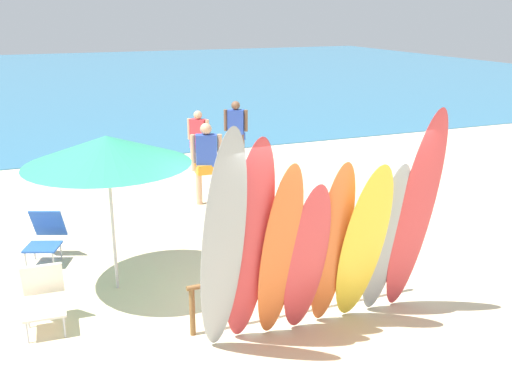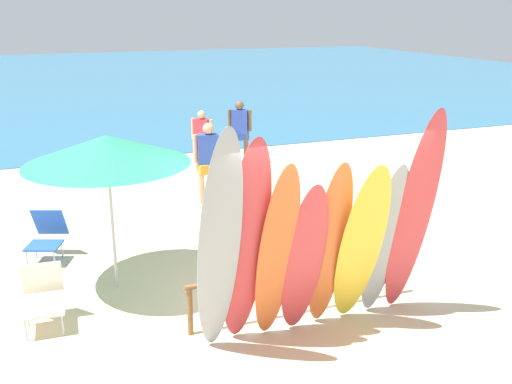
{
  "view_description": "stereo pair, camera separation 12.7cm",
  "coord_description": "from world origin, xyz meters",
  "px_view_note": "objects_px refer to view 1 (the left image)",
  "views": [
    {
      "loc": [
        -3.1,
        -6.15,
        3.83
      ],
      "look_at": [
        0.0,
        1.52,
        1.22
      ],
      "focal_mm": 41.07,
      "sensor_mm": 36.0,
      "label": 1
    },
    {
      "loc": [
        -2.99,
        -6.19,
        3.83
      ],
      "look_at": [
        0.0,
        1.52,
        1.22
      ],
      "focal_mm": 41.07,
      "sensor_mm": 36.0,
      "label": 2
    }
  ],
  "objects_px": {
    "surfboard_rack": "(300,276)",
    "beach_umbrella": "(107,150)",
    "beachgoer_midbeach": "(198,137)",
    "beach_chair_red": "(46,235)",
    "surfboard_grey_0": "(223,248)",
    "surfboard_red_3": "(307,260)",
    "beach_chair_blue": "(43,295)",
    "surfboard_orange_2": "(280,255)",
    "beachgoer_strolling": "(236,128)",
    "surfboard_red_7": "(415,214)",
    "beachgoer_near_rack": "(207,158)",
    "surfboard_red_1": "(249,246)",
    "surfboard_grey_6": "(386,240)",
    "surfboard_orange_4": "(332,246)",
    "surfboard_yellow_5": "(363,245)"
  },
  "relations": [
    {
      "from": "surfboard_grey_0",
      "to": "beach_chair_blue",
      "type": "height_order",
      "value": "surfboard_grey_0"
    },
    {
      "from": "surfboard_orange_2",
      "to": "surfboard_orange_4",
      "type": "height_order",
      "value": "surfboard_orange_2"
    },
    {
      "from": "surfboard_red_7",
      "to": "beachgoer_near_rack",
      "type": "relative_size",
      "value": 1.69
    },
    {
      "from": "surfboard_rack",
      "to": "surfboard_grey_6",
      "type": "bearing_deg",
      "value": -26.84
    },
    {
      "from": "beachgoer_strolling",
      "to": "surfboard_orange_4",
      "type": "bearing_deg",
      "value": -74.46
    },
    {
      "from": "beachgoer_near_rack",
      "to": "beach_umbrella",
      "type": "distance_m",
      "value": 4.04
    },
    {
      "from": "beach_chair_blue",
      "to": "surfboard_rack",
      "type": "bearing_deg",
      "value": -13.39
    },
    {
      "from": "beach_chair_red",
      "to": "beach_umbrella",
      "type": "distance_m",
      "value": 2.3
    },
    {
      "from": "surfboard_red_3",
      "to": "beach_chair_blue",
      "type": "distance_m",
      "value": 3.3
    },
    {
      "from": "beach_chair_blue",
      "to": "beach_umbrella",
      "type": "xyz_separation_m",
      "value": [
        1.0,
        0.71,
        1.59
      ]
    },
    {
      "from": "surfboard_yellow_5",
      "to": "beach_chair_blue",
      "type": "xyz_separation_m",
      "value": [
        -3.63,
        1.52,
        -0.68
      ]
    },
    {
      "from": "surfboard_red_7",
      "to": "beachgoer_strolling",
      "type": "distance_m",
      "value": 8.19
    },
    {
      "from": "surfboard_red_1",
      "to": "beachgoer_strolling",
      "type": "distance_m",
      "value": 8.63
    },
    {
      "from": "surfboard_grey_0",
      "to": "beachgoer_midbeach",
      "type": "xyz_separation_m",
      "value": [
        2.08,
        7.9,
        -0.53
      ]
    },
    {
      "from": "surfboard_grey_6",
      "to": "surfboard_red_7",
      "type": "height_order",
      "value": "surfboard_red_7"
    },
    {
      "from": "surfboard_yellow_5",
      "to": "beachgoer_near_rack",
      "type": "relative_size",
      "value": 1.38
    },
    {
      "from": "beachgoer_midbeach",
      "to": "beachgoer_near_rack",
      "type": "height_order",
      "value": "beachgoer_near_rack"
    },
    {
      "from": "surfboard_red_7",
      "to": "beachgoer_midbeach",
      "type": "height_order",
      "value": "surfboard_red_7"
    },
    {
      "from": "beachgoer_midbeach",
      "to": "beach_umbrella",
      "type": "distance_m",
      "value": 6.4
    },
    {
      "from": "surfboard_red_3",
      "to": "surfboard_orange_4",
      "type": "xyz_separation_m",
      "value": [
        0.35,
        0.03,
        0.11
      ]
    },
    {
      "from": "surfboard_grey_6",
      "to": "beachgoer_strolling",
      "type": "bearing_deg",
      "value": 78.47
    },
    {
      "from": "beachgoer_near_rack",
      "to": "beach_chair_red",
      "type": "distance_m",
      "value": 3.66
    },
    {
      "from": "surfboard_rack",
      "to": "surfboard_red_7",
      "type": "distance_m",
      "value": 1.65
    },
    {
      "from": "beachgoer_midbeach",
      "to": "surfboard_yellow_5",
      "type": "bearing_deg",
      "value": -49.49
    },
    {
      "from": "surfboard_orange_2",
      "to": "surfboard_red_3",
      "type": "distance_m",
      "value": 0.4
    },
    {
      "from": "surfboard_orange_2",
      "to": "surfboard_red_3",
      "type": "height_order",
      "value": "surfboard_orange_2"
    },
    {
      "from": "beach_umbrella",
      "to": "beach_chair_red",
      "type": "bearing_deg",
      "value": 121.27
    },
    {
      "from": "surfboard_orange_2",
      "to": "beachgoer_near_rack",
      "type": "distance_m",
      "value": 5.39
    },
    {
      "from": "surfboard_rack",
      "to": "beach_umbrella",
      "type": "relative_size",
      "value": 1.35
    },
    {
      "from": "surfboard_orange_2",
      "to": "beach_chair_blue",
      "type": "height_order",
      "value": "surfboard_orange_2"
    },
    {
      "from": "beach_chair_red",
      "to": "surfboard_orange_4",
      "type": "bearing_deg",
      "value": -27.34
    },
    {
      "from": "beach_chair_blue",
      "to": "beach_umbrella",
      "type": "distance_m",
      "value": 2.01
    },
    {
      "from": "surfboard_grey_0",
      "to": "surfboard_red_1",
      "type": "xyz_separation_m",
      "value": [
        0.36,
        0.15,
        -0.09
      ]
    },
    {
      "from": "surfboard_red_1",
      "to": "surfboard_orange_4",
      "type": "bearing_deg",
      "value": -1.27
    },
    {
      "from": "beachgoer_strolling",
      "to": "surfboard_grey_6",
      "type": "bearing_deg",
      "value": -69.11
    },
    {
      "from": "surfboard_rack",
      "to": "beach_umbrella",
      "type": "height_order",
      "value": "beach_umbrella"
    },
    {
      "from": "surfboard_red_7",
      "to": "surfboard_grey_0",
      "type": "bearing_deg",
      "value": -179.69
    },
    {
      "from": "surfboard_red_7",
      "to": "beach_chair_red",
      "type": "relative_size",
      "value": 3.33
    },
    {
      "from": "surfboard_orange_2",
      "to": "surfboard_yellow_5",
      "type": "bearing_deg",
      "value": -4.29
    },
    {
      "from": "surfboard_grey_6",
      "to": "beachgoer_midbeach",
      "type": "bearing_deg",
      "value": 86.32
    },
    {
      "from": "surfboard_rack",
      "to": "surfboard_red_7",
      "type": "height_order",
      "value": "surfboard_red_7"
    },
    {
      "from": "surfboard_red_3",
      "to": "beachgoer_near_rack",
      "type": "distance_m",
      "value": 5.3
    },
    {
      "from": "beach_chair_blue",
      "to": "beachgoer_midbeach",
      "type": "bearing_deg",
      "value": 61.23
    },
    {
      "from": "surfboard_rack",
      "to": "surfboard_orange_4",
      "type": "xyz_separation_m",
      "value": [
        0.16,
        -0.51,
        0.59
      ]
    },
    {
      "from": "surfboard_red_1",
      "to": "beach_chair_blue",
      "type": "distance_m",
      "value": 2.77
    },
    {
      "from": "surfboard_grey_0",
      "to": "surfboard_red_3",
      "type": "distance_m",
      "value": 1.16
    },
    {
      "from": "beachgoer_midbeach",
      "to": "beach_chair_red",
      "type": "relative_size",
      "value": 1.77
    },
    {
      "from": "surfboard_red_3",
      "to": "beachgoer_strolling",
      "type": "height_order",
      "value": "surfboard_red_3"
    },
    {
      "from": "beach_chair_red",
      "to": "surfboard_rack",
      "type": "bearing_deg",
      "value": -24.41
    },
    {
      "from": "surfboard_grey_0",
      "to": "beachgoer_midbeach",
      "type": "distance_m",
      "value": 8.19
    }
  ]
}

